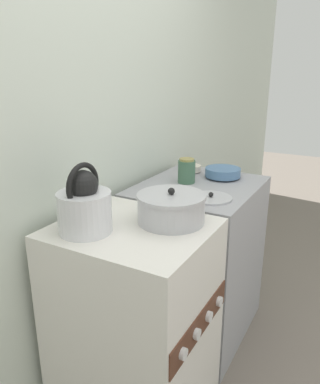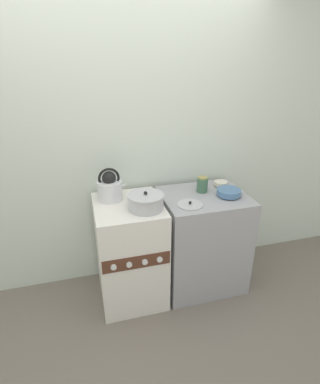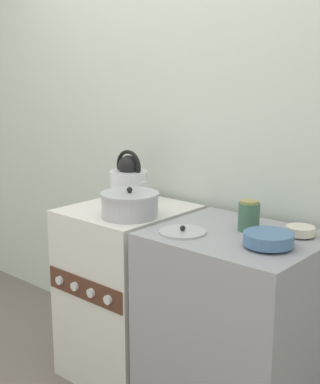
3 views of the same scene
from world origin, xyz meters
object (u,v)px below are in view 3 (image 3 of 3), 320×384
Objects in this scene: kettle at (129,181)px; storage_jar at (249,216)px; cooking_pot at (130,205)px; small_ceramic_bowl at (300,231)px; stove at (129,291)px; enamel_bowl at (268,239)px; loose_pot_lid at (183,232)px.

kettle is 2.01× the size of storage_jar.
cooking_pot reaches higher than small_ceramic_bowl.
small_ceramic_bowl is at bearing 18.81° from cooking_pot.
small_ceramic_bowl is 0.90× the size of storage_jar.
stove is 4.49× the size of enamel_bowl.
small_ceramic_bowl reaches higher than loose_pot_lid.
enamel_bowl is 0.99× the size of loose_pot_lid.
loose_pot_lid is (0.59, -0.27, -0.10)m from kettle.
loose_pot_lid is at bearing -144.29° from small_ceramic_bowl.
stove is at bearing -48.14° from kettle.
cooking_pot reaches higher than loose_pot_lid.
kettle is 1.35× the size of enamel_bowl.
stove is 3.23× the size of cooking_pot.
loose_pot_lid is at bearing -5.43° from cooking_pot.
stove is 6.68× the size of storage_jar.
enamel_bowl is 0.23m from storage_jar.
storage_jar is (0.54, 0.19, 0.00)m from cooking_pot.
small_ceramic_bowl is (0.88, 0.15, 0.47)m from stove.
loose_pot_lid reaches higher than stove.
enamel_bowl is 1.49× the size of storage_jar.
small_ceramic_bowl is at bearing 81.87° from enamel_bowl.
kettle is 0.97× the size of cooking_pot.
storage_jar is (-0.21, -0.07, 0.04)m from small_ceramic_bowl.
storage_jar is at bearing 48.96° from loose_pot_lid.
storage_jar reaches higher than loose_pot_lid.
enamel_bowl reaches higher than loose_pot_lid.
stove is at bearing 138.48° from cooking_pot.
kettle is at bearing 135.01° from cooking_pot.
enamel_bowl reaches higher than stove.
loose_pot_lid is at bearing -168.35° from enamel_bowl.
loose_pot_lid is at bearing -24.88° from kettle.
loose_pot_lid is (-0.37, -0.08, -0.03)m from enamel_bowl.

